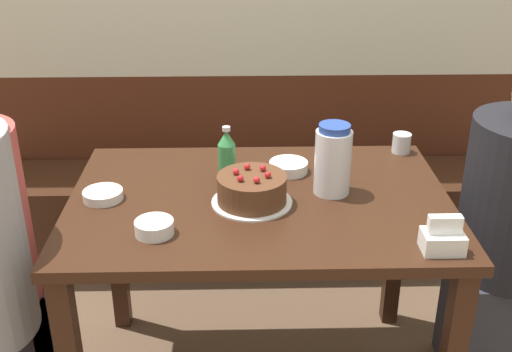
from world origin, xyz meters
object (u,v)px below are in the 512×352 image
at_px(soju_bottle, 227,155).
at_px(bowl_rice_small, 289,167).
at_px(bowl_soup_white, 103,195).
at_px(bench_seat, 254,217).
at_px(birthday_cake, 252,190).
at_px(napkin_holder, 443,238).
at_px(glass_water_tall, 401,143).
at_px(bowl_side_dish, 154,227).
at_px(water_pitcher, 333,160).

relative_size(soju_bottle, bowl_rice_small, 1.40).
relative_size(bowl_soup_white, bowl_rice_small, 0.95).
bearing_deg(soju_bottle, bench_seat, 81.57).
distance_m(bench_seat, birthday_cake, 1.04).
xyz_separation_m(napkin_holder, glass_water_tall, (0.04, 0.67, -0.00)).
relative_size(birthday_cake, napkin_holder, 2.25).
relative_size(birthday_cake, bowl_side_dish, 2.26).
distance_m(bowl_soup_white, bowl_side_dish, 0.28).
relative_size(birthday_cake, soju_bottle, 1.35).
xyz_separation_m(water_pitcher, soju_bottle, (-0.33, 0.11, -0.02)).
bearing_deg(bowl_side_dish, glass_water_tall, 34.31).
height_order(bench_seat, water_pitcher, water_pitcher).
xyz_separation_m(bowl_rice_small, bowl_side_dish, (-0.40, -0.40, 0.00)).
distance_m(birthday_cake, glass_water_tall, 0.67).
xyz_separation_m(soju_bottle, glass_water_tall, (0.62, 0.21, -0.05)).
bearing_deg(napkin_holder, bench_seat, 112.47).
xyz_separation_m(bench_seat, bowl_side_dish, (-0.30, -1.05, 0.55)).
xyz_separation_m(soju_bottle, bowl_side_dish, (-0.20, -0.35, -0.07)).
distance_m(soju_bottle, bowl_soup_white, 0.41).
height_order(water_pitcher, bowl_rice_small, water_pitcher).
height_order(bowl_rice_small, glass_water_tall, glass_water_tall).
height_order(bowl_rice_small, bowl_side_dish, bowl_side_dish).
distance_m(soju_bottle, bowl_side_dish, 0.41).
xyz_separation_m(bench_seat, bowl_soup_white, (-0.48, -0.83, 0.55)).
relative_size(bench_seat, soju_bottle, 12.57).
xyz_separation_m(soju_bottle, bowl_rice_small, (0.21, 0.05, -0.07)).
bearing_deg(bench_seat, soju_bottle, -98.43).
relative_size(water_pitcher, soju_bottle, 1.24).
distance_m(bench_seat, water_pitcher, 1.05).
distance_m(napkin_holder, bowl_rice_small, 0.63).
xyz_separation_m(bench_seat, glass_water_tall, (0.52, -0.48, 0.57)).
relative_size(bench_seat, bowl_rice_small, 17.66).
bearing_deg(water_pitcher, bench_seat, 105.95).
height_order(bowl_soup_white, bowl_rice_small, bowl_rice_small).
relative_size(soju_bottle, bowl_side_dish, 1.67).
height_order(soju_bottle, bowl_soup_white, soju_bottle).
xyz_separation_m(bench_seat, napkin_holder, (0.48, -1.15, 0.57)).
xyz_separation_m(bench_seat, birthday_cake, (-0.02, -0.87, 0.58)).
bearing_deg(bench_seat, napkin_holder, -67.53).
height_order(bench_seat, soju_bottle, soju_bottle).
bearing_deg(soju_bottle, birthday_cake, -65.92).
distance_m(water_pitcher, bowl_rice_small, 0.22).
bearing_deg(bowl_rice_small, bench_seat, 99.14).
bearing_deg(bowl_side_dish, bench_seat, 73.98).
xyz_separation_m(water_pitcher, napkin_holder, (0.25, -0.36, -0.07)).
distance_m(birthday_cake, bowl_side_dish, 0.33).
bearing_deg(bowl_soup_white, bowl_side_dish, -49.54).
bearing_deg(bowl_soup_white, bowl_rice_small, 17.66).
relative_size(bowl_side_dish, glass_water_tall, 1.55).
xyz_separation_m(birthday_cake, bowl_soup_white, (-0.46, 0.04, -0.03)).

